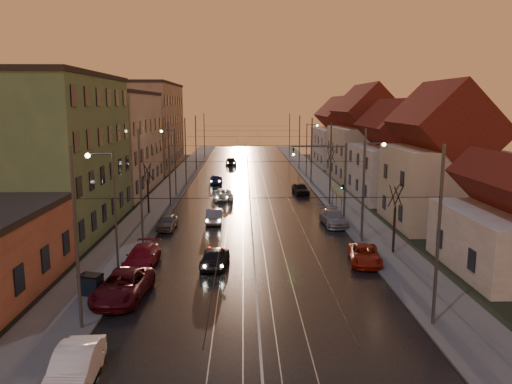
{
  "coord_description": "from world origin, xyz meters",
  "views": [
    {
      "loc": [
        -0.71,
        -28.88,
        10.82
      ],
      "look_at": [
        0.47,
        18.15,
        2.52
      ],
      "focal_mm": 35.0,
      "sensor_mm": 36.0,
      "label": 1
    }
  ],
  "objects": [
    {
      "name": "house_right_3",
      "position": [
        17.0,
        43.0,
        5.8
      ],
      "size": [
        9.18,
        14.28,
        11.5
      ],
      "color": "#BCAC90",
      "rests_on": "ground"
    },
    {
      "name": "catenary_pole_r_4",
      "position": [
        8.6,
        54.0,
        4.5
      ],
      "size": [
        0.16,
        0.16,
        9.0
      ],
      "primitive_type": "cylinder",
      "color": "#595B60",
      "rests_on": "ground"
    },
    {
      "name": "catenary_pole_l_5",
      "position": [
        -8.6,
        72.0,
        4.5
      ],
      "size": [
        0.16,
        0.16,
        9.0
      ],
      "primitive_type": "cylinder",
      "color": "#595B60",
      "rests_on": "ground"
    },
    {
      "name": "tram_rail_0",
      "position": [
        -2.2,
        40.0,
        0.06
      ],
      "size": [
        0.06,
        120.0,
        0.03
      ],
      "primitive_type": "cube",
      "color": "gray",
      "rests_on": "road"
    },
    {
      "name": "bare_tree_0",
      "position": [
        -10.2,
        20.0,
        2.49
      ],
      "size": [
        1.09,
        1.09,
        5.11
      ],
      "color": "black",
      "rests_on": "ground"
    },
    {
      "name": "catenary_pole_r_0",
      "position": [
        8.6,
        -6.0,
        4.5
      ],
      "size": [
        0.16,
        0.16,
        9.0
      ],
      "primitive_type": "cylinder",
      "color": "#595B60",
      "rests_on": "ground"
    },
    {
      "name": "street_lamp_3",
      "position": [
        9.1,
        46.0,
        4.89
      ],
      "size": [
        1.75,
        0.32,
        8.0
      ],
      "color": "#595B60",
      "rests_on": "ground"
    },
    {
      "name": "driving_car_0",
      "position": [
        -2.66,
        3.51,
        0.7
      ],
      "size": [
        2.08,
        4.26,
        1.4
      ],
      "primitive_type": "imported",
      "rotation": [
        0.0,
        0.0,
        3.03
      ],
      "color": "black",
      "rests_on": "ground"
    },
    {
      "name": "catenary_pole_l_2",
      "position": [
        -8.6,
        24.0,
        4.5
      ],
      "size": [
        0.16,
        0.16,
        9.0
      ],
      "primitive_type": "cylinder",
      "color": "#595B60",
      "rests_on": "ground"
    },
    {
      "name": "apartment_left_3",
      "position": [
        -17.5,
        58.0,
        7.0
      ],
      "size": [
        10.0,
        24.0,
        14.0
      ],
      "primitive_type": "cube",
      "color": "#947860",
      "rests_on": "ground"
    },
    {
      "name": "sidewalk_right",
      "position": [
        10.0,
        40.0,
        0.07
      ],
      "size": [
        4.0,
        120.0,
        0.15
      ],
      "primitive_type": "cube",
      "color": "#4C4C4C",
      "rests_on": "ground"
    },
    {
      "name": "parked_left_2",
      "position": [
        -7.6,
        3.67,
        0.68
      ],
      "size": [
        2.12,
        4.78,
        1.36
      ],
      "primitive_type": "imported",
      "rotation": [
        0.0,
        0.0,
        -0.04
      ],
      "color": "maroon",
      "rests_on": "ground"
    },
    {
      "name": "house_right_2",
      "position": [
        17.0,
        28.0,
        4.64
      ],
      "size": [
        9.18,
        12.24,
        9.2
      ],
      "color": "#B8B3AA",
      "rests_on": "ground"
    },
    {
      "name": "parked_right_1",
      "position": [
        7.39,
        14.83,
        0.7
      ],
      "size": [
        2.17,
        4.88,
        1.39
      ],
      "primitive_type": "imported",
      "rotation": [
        0.0,
        0.0,
        0.05
      ],
      "color": "#98989D",
      "rests_on": "ground"
    },
    {
      "name": "apartment_left_1",
      "position": [
        -17.5,
        14.0,
        6.5
      ],
      "size": [
        10.0,
        18.0,
        13.0
      ],
      "primitive_type": "cube",
      "color": "#537B4E",
      "rests_on": "ground"
    },
    {
      "name": "traffic_light_mast",
      "position": [
        7.99,
        18.0,
        4.6
      ],
      "size": [
        5.3,
        0.32,
        7.2
      ],
      "color": "#595B60",
      "rests_on": "ground"
    },
    {
      "name": "driving_car_4",
      "position": [
        -2.91,
        60.14,
        0.75
      ],
      "size": [
        2.21,
        4.57,
        1.5
      ],
      "primitive_type": "imported",
      "rotation": [
        0.0,
        0.0,
        3.24
      ],
      "color": "black",
      "rests_on": "ground"
    },
    {
      "name": "dumpster",
      "position": [
        -9.41,
        -1.73,
        0.7
      ],
      "size": [
        1.38,
        1.12,
        1.1
      ],
      "primitive_type": "cube",
      "rotation": [
        0.0,
        0.0,
        -0.3
      ],
      "color": "black",
      "rests_on": "sidewalk_left"
    },
    {
      "name": "tram_rail_2",
      "position": [
        0.77,
        40.0,
        0.06
      ],
      "size": [
        0.06,
        120.0,
        0.03
      ],
      "primitive_type": "cube",
      "color": "gray",
      "rests_on": "road"
    },
    {
      "name": "catenary_pole_l_3",
      "position": [
        -8.6,
        39.0,
        4.5
      ],
      "size": [
        0.16,
        0.16,
        9.0
      ],
      "primitive_type": "cylinder",
      "color": "#595B60",
      "rests_on": "ground"
    },
    {
      "name": "street_lamp_0",
      "position": [
        -9.1,
        2.0,
        4.89
      ],
      "size": [
        1.75,
        0.32,
        8.0
      ],
      "color": "#595B60",
      "rests_on": "ground"
    },
    {
      "name": "parked_right_2",
      "position": [
        6.2,
        30.68,
        0.68
      ],
      "size": [
        2.09,
        4.18,
        1.37
      ],
      "primitive_type": "imported",
      "rotation": [
        0.0,
        0.0,
        0.12
      ],
      "color": "black",
      "rests_on": "ground"
    },
    {
      "name": "sidewalk_left",
      "position": [
        -10.0,
        40.0,
        0.07
      ],
      "size": [
        4.0,
        120.0,
        0.15
      ],
      "primitive_type": "cube",
      "color": "#4C4C4C",
      "rests_on": "ground"
    },
    {
      "name": "driving_car_1",
      "position": [
        -3.42,
        16.04,
        0.68
      ],
      "size": [
        1.53,
        4.15,
        1.36
      ],
      "primitive_type": "imported",
      "rotation": [
        0.0,
        0.0,
        3.17
      ],
      "color": "gray",
      "rests_on": "ground"
    },
    {
      "name": "catenary_pole_l_1",
      "position": [
        -8.6,
        9.0,
        4.5
      ],
      "size": [
        0.16,
        0.16,
        9.0
      ],
      "primitive_type": "cylinder",
      "color": "#595B60",
      "rests_on": "ground"
    },
    {
      "name": "street_lamp_1",
      "position": [
        9.1,
        10.0,
        4.89
      ],
      "size": [
        1.75,
        0.32,
        8.0
      ],
      "color": "#595B60",
      "rests_on": "ground"
    },
    {
      "name": "parked_left_0",
      "position": [
        -7.32,
        -10.8,
        0.72
      ],
      "size": [
        1.77,
        4.46,
        1.45
      ],
      "primitive_type": "imported",
      "rotation": [
        0.0,
        0.0,
        0.05
      ],
      "color": "white",
      "rests_on": "ground"
    },
    {
      "name": "catenary_pole_r_3",
      "position": [
        8.6,
        39.0,
        4.5
      ],
      "size": [
        0.16,
        0.16,
        9.0
      ],
      "primitive_type": "cylinder",
      "color": "#595B60",
      "rests_on": "ground"
    },
    {
      "name": "driving_car_2",
      "position": [
        -3.09,
        27.57,
        0.65
      ],
      "size": [
        2.57,
        4.83,
        1.29
      ],
      "primitive_type": "imported",
      "rotation": [
        0.0,
        0.0,
        3.24
      ],
      "color": "silver",
      "rests_on": "ground"
    },
    {
      "name": "house_right_1",
      "position": [
        17.0,
        15.0,
        5.45
      ],
      "size": [
        8.67,
        10.2,
        10.8
      ],
      "color": "#BCAC90",
      "rests_on": "ground"
    },
    {
      "name": "house_right_4",
      "position": [
        17.0,
        61.0,
        5.05
      ],
      "size": [
        9.18,
        16.32,
        10.0
      ],
      "color": "#B8B3AA",
      "rests_on": "ground"
    },
    {
      "name": "parked_left_1",
      "position": [
        -7.53,
        -2.06,
        0.75
      ],
      "size": [
        2.98,
        5.62,
        1.5
      ],
      "primitive_type": "imported",
      "rotation": [
        0.0,
        0.0,
        -0.09
      ],
      "color": "#550E18",
      "rests_on": "ground"
    },
    {
      "name": "ground",
      "position": [
        0.0,
        0.0,
        0.0
      ],
      "size": [
        160.0,
        160.0,
        0.0
      ],
      "primitive_type": "plane",
      "color": "black",
      "rests_on": "ground"
    },
    {
      "name": "road",
      "position": [
        0.0,
        40.0,
        0.02
      ],
      "size": [
        16.0,
        120.0,
        0.04
      ],
      "primitive_type": "cube",
      "color": "black",
      "rests_on": "ground"
    },
    {
      "name": "bare_tree_1",
      "position": [
        10.2,
        6.0,
        2.49
      ],
      "size": [
        1.09,
        1.09,
        5.11
      ],
      "color": "black",
      "rests_on": "ground"
    },
    {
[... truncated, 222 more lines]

